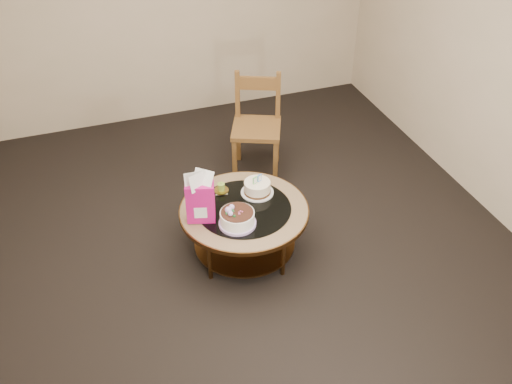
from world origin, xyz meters
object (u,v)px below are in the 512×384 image
object	(u,v)px
coffee_table	(244,216)
cream_cake	(257,188)
decorated_cake	(237,219)
gift_bag	(200,197)
dining_chair	(257,125)

from	to	relation	value
coffee_table	cream_cake	bearing A→B (deg)	42.65
cream_cake	decorated_cake	bearing A→B (deg)	-153.00
decorated_cake	coffee_table	bearing A→B (deg)	57.22
gift_bag	dining_chair	distance (m)	1.42
coffee_table	dining_chair	size ratio (longest dim) A/B	1.05
cream_cake	dining_chair	distance (m)	1.02
coffee_table	gift_bag	world-z (taller)	gift_bag
coffee_table	decorated_cake	xyz separation A→B (m)	(-0.11, -0.17, 0.13)
decorated_cake	dining_chair	bearing A→B (deg)	64.75
decorated_cake	dining_chair	xyz separation A→B (m)	(0.61, 1.28, -0.02)
cream_cake	dining_chair	bearing A→B (deg)	48.24
decorated_cake	cream_cake	size ratio (longest dim) A/B	1.07
decorated_cake	gift_bag	xyz separation A→B (m)	(-0.24, 0.15, 0.15)
coffee_table	cream_cake	size ratio (longest dim) A/B	3.86
decorated_cake	dining_chair	size ratio (longest dim) A/B	0.29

